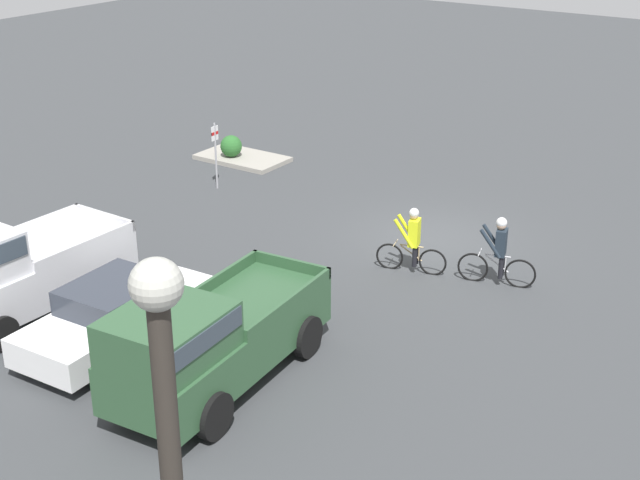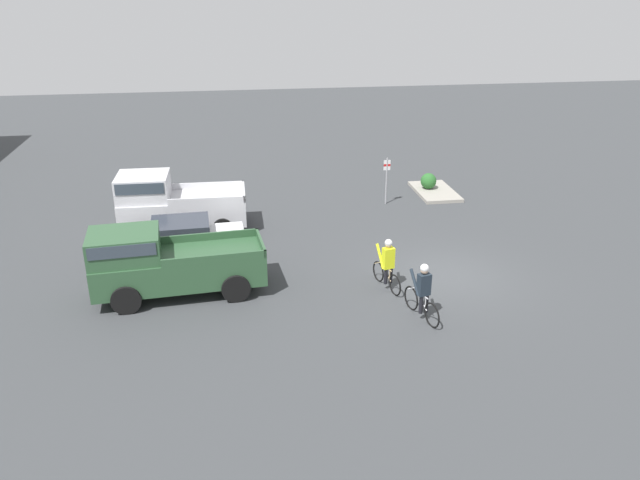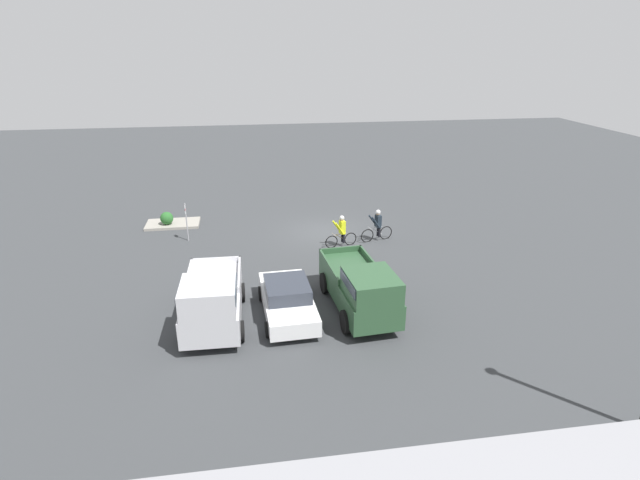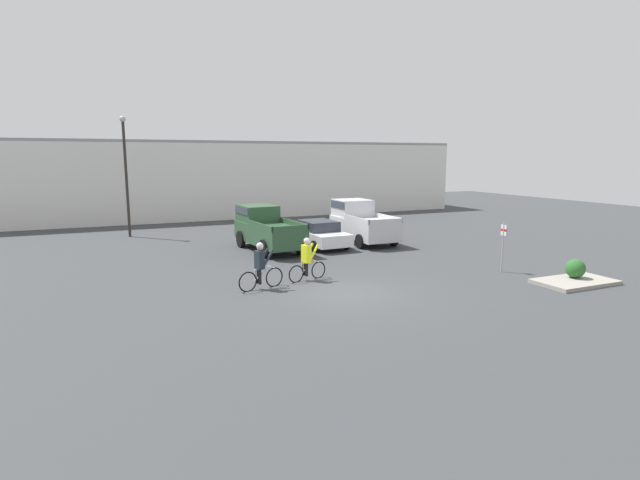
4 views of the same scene
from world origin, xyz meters
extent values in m
plane|color=#383A3D|center=(0.00, 0.00, 0.00)|extent=(80.00, 80.00, 0.00)
cube|color=silver|center=(0.00, 27.32, 2.88)|extent=(42.91, 10.65, 5.76)
cube|color=gray|center=(0.00, 27.32, 5.86)|extent=(42.91, 10.65, 0.20)
cube|color=#2D5133|center=(0.04, 8.74, 0.88)|extent=(2.33, 5.37, 0.96)
cube|color=#2D5133|center=(-0.09, 10.31, 1.78)|extent=(1.92, 2.23, 0.85)
cube|color=#333D47|center=(-0.09, 10.31, 1.97)|extent=(1.96, 2.07, 0.37)
cube|color=#2D5133|center=(-0.79, 7.62, 1.48)|extent=(0.33, 3.14, 0.25)
cube|color=#2D5133|center=(1.04, 7.77, 1.48)|extent=(0.33, 3.14, 0.25)
cube|color=#2D5133|center=(0.25, 6.17, 1.48)|extent=(1.91, 0.23, 0.25)
cylinder|color=black|center=(-1.04, 10.28, 0.45)|extent=(0.29, 0.91, 0.89)
cylinder|color=black|center=(0.86, 10.44, 0.45)|extent=(0.29, 0.91, 0.89)
cylinder|color=black|center=(-0.78, 7.05, 0.45)|extent=(0.29, 0.91, 0.89)
cylinder|color=black|center=(1.12, 7.20, 0.45)|extent=(0.29, 0.91, 0.89)
cube|color=white|center=(2.84, 8.84, 0.57)|extent=(2.04, 4.53, 0.62)
cube|color=#2D333D|center=(2.84, 8.84, 1.14)|extent=(1.74, 2.07, 0.52)
cylinder|color=black|center=(1.86, 10.22, 0.30)|extent=(0.21, 0.61, 0.60)
cylinder|color=black|center=(3.69, 10.30, 0.30)|extent=(0.21, 0.61, 0.60)
cylinder|color=black|center=(1.99, 7.38, 0.30)|extent=(0.21, 0.61, 0.60)
cylinder|color=black|center=(3.82, 7.46, 0.30)|extent=(0.21, 0.61, 0.60)
cube|color=silver|center=(5.64, 8.88, 0.85)|extent=(2.14, 4.89, 1.01)
cube|color=silver|center=(5.67, 10.33, 1.84)|extent=(1.92, 1.97, 0.95)
cube|color=#333D47|center=(5.67, 10.33, 2.04)|extent=(1.98, 1.82, 0.42)
cube|color=silver|center=(4.64, 7.92, 1.48)|extent=(0.13, 2.91, 0.25)
cube|color=silver|center=(6.61, 7.89, 1.48)|extent=(0.13, 2.91, 0.25)
cube|color=silver|center=(5.60, 6.49, 1.48)|extent=(2.05, 0.12, 0.25)
cylinder|color=black|center=(4.65, 10.40, 0.38)|extent=(0.23, 0.77, 0.76)
cylinder|color=black|center=(6.69, 10.36, 0.38)|extent=(0.23, 0.77, 0.76)
cylinder|color=black|center=(4.59, 7.39, 0.38)|extent=(0.23, 0.77, 0.76)
cylinder|color=black|center=(6.64, 7.35, 0.38)|extent=(0.23, 0.77, 0.76)
torus|color=black|center=(-0.03, 2.37, 0.32)|extent=(0.69, 0.23, 0.70)
torus|color=black|center=(-1.08, 2.09, 0.32)|extent=(0.69, 0.23, 0.70)
cylinder|color=tan|center=(-0.56, 2.23, 0.49)|extent=(0.56, 0.18, 0.37)
cylinder|color=tan|center=(-0.56, 2.23, 0.69)|extent=(0.59, 0.19, 0.04)
cylinder|color=tan|center=(-0.74, 2.18, 0.49)|extent=(0.04, 0.04, 0.34)
cylinder|color=tan|center=(-0.16, 2.33, 0.71)|extent=(0.14, 0.45, 0.02)
cylinder|color=black|center=(-0.68, 2.28, 0.45)|extent=(0.15, 0.15, 0.52)
cylinder|color=black|center=(-0.64, 2.11, 0.45)|extent=(0.15, 0.15, 0.52)
cube|color=yellow|center=(-0.61, 2.21, 1.06)|extent=(0.32, 0.41, 0.69)
cylinder|color=yellow|center=(-0.44, 2.43, 1.06)|extent=(0.55, 0.22, 0.74)
cylinder|color=yellow|center=(-0.35, 2.10, 1.06)|extent=(0.55, 0.22, 0.74)
sphere|color=tan|center=(-0.58, 2.22, 1.51)|extent=(0.22, 0.22, 0.22)
sphere|color=silver|center=(-0.58, 2.22, 1.57)|extent=(0.24, 0.24, 0.24)
torus|color=black|center=(-2.05, 1.85, 0.35)|extent=(0.74, 0.24, 0.75)
torus|color=black|center=(-3.15, 1.56, 0.35)|extent=(0.74, 0.24, 0.75)
cylinder|color=silver|center=(-2.60, 1.70, 0.53)|extent=(0.58, 0.18, 0.40)
cylinder|color=silver|center=(-2.60, 1.70, 0.75)|extent=(0.61, 0.19, 0.04)
cylinder|color=silver|center=(-2.79, 1.65, 0.53)|extent=(0.04, 0.04, 0.37)
cylinder|color=silver|center=(-2.19, 1.81, 0.77)|extent=(0.14, 0.45, 0.02)
cylinder|color=black|center=(-2.73, 1.76, 0.49)|extent=(0.15, 0.15, 0.56)
cylinder|color=black|center=(-2.69, 1.59, 0.49)|extent=(0.15, 0.15, 0.56)
cube|color=#1E2833|center=(-2.65, 1.69, 1.10)|extent=(0.32, 0.41, 0.66)
cylinder|color=#1E2833|center=(-2.48, 1.91, 1.10)|extent=(0.56, 0.23, 0.71)
cylinder|color=#1E2833|center=(-2.39, 1.58, 1.10)|extent=(0.56, 0.23, 0.71)
sphere|color=tan|center=(-2.63, 1.70, 1.54)|extent=(0.23, 0.23, 0.23)
sphere|color=silver|center=(-2.63, 1.70, 1.60)|extent=(0.26, 0.26, 0.26)
cylinder|color=#9E9EA3|center=(7.42, 0.21, 1.05)|extent=(0.06, 0.06, 2.10)
cube|color=white|center=(7.42, 0.21, 1.77)|extent=(0.02, 0.30, 0.45)
cube|color=red|center=(7.42, 0.21, 1.77)|extent=(0.03, 0.30, 0.10)
cylinder|color=#2D2823|center=(-6.22, 16.50, 3.40)|extent=(0.16, 0.16, 6.81)
sphere|color=#B2B2A8|center=(-6.22, 16.50, 6.93)|extent=(0.36, 0.36, 0.36)
cube|color=gray|center=(8.53, -2.45, 0.07)|extent=(3.02, 1.73, 0.15)
sphere|color=#286028|center=(8.81, -2.20, 0.52)|extent=(0.74, 0.74, 0.74)
camera|label=1|loc=(-9.95, 20.15, 9.42)|focal=50.00mm
camera|label=2|loc=(-18.06, 7.11, 9.16)|focal=35.00mm
camera|label=3|loc=(4.17, 25.91, 9.96)|focal=28.00mm
camera|label=4|loc=(-7.85, -15.32, 4.78)|focal=28.00mm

